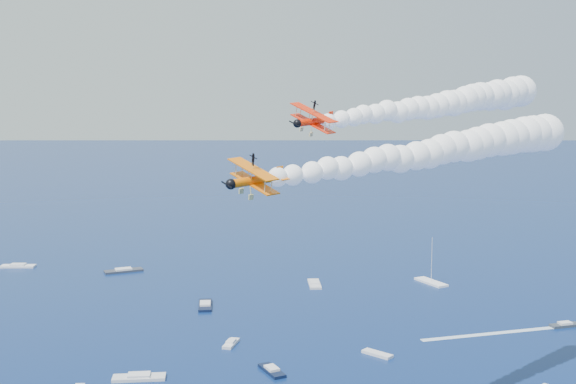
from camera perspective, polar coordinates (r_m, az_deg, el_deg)
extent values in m
cube|color=#303740|center=(212.39, 20.81, -9.70)|extent=(8.35, 2.86, 0.70)
cube|color=black|center=(168.33, -1.27, -13.77)|extent=(4.35, 9.41, 0.70)
cube|color=white|center=(247.13, 11.11, -6.92)|extent=(6.48, 13.44, 0.70)
cube|color=silver|center=(179.57, 6.99, -12.43)|extent=(6.05, 7.87, 0.70)
cube|color=#303541|center=(264.28, -12.72, -6.01)|extent=(13.65, 5.80, 0.70)
cube|color=silver|center=(185.75, -4.47, -11.70)|extent=(5.73, 7.42, 0.70)
cube|color=silver|center=(240.46, 2.08, -7.19)|extent=(6.47, 12.21, 0.70)
cube|color=white|center=(281.94, -20.32, -5.45)|extent=(12.81, 7.36, 0.70)
cube|color=black|center=(218.17, -6.48, -8.78)|extent=(6.15, 12.49, 0.70)
cube|color=silver|center=(167.72, -11.55, -14.01)|extent=(11.97, 5.86, 0.70)
cube|color=white|center=(200.02, 15.37, -10.63)|extent=(38.04, 2.98, 0.04)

